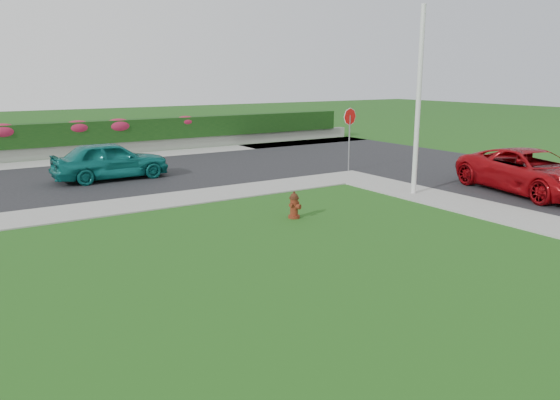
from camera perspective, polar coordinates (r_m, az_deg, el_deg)
ground at (r=10.59m, az=9.29°, el=-9.01°), size 120.00×120.00×0.00m
street_right at (r=22.13m, az=25.78°, el=1.48°), size 8.00×32.00×0.04m
curb_corner at (r=21.57m, az=7.23°, el=2.41°), size 2.00×2.00×0.04m
sidewalk_beyond at (r=27.12m, az=-20.39°, el=3.86°), size 34.00×2.00×0.04m
retaining_wall at (r=28.54m, az=-21.10°, el=4.79°), size 34.00×0.40×0.60m
hedge at (r=28.54m, az=-21.28°, el=6.49°), size 32.00×0.90×1.10m
fire_hydrant at (r=15.25m, az=1.50°, el=-0.57°), size 0.39×0.38×0.76m
suv_red at (r=20.09m, az=24.79°, el=2.71°), size 3.44×5.65×1.46m
sedan_teal at (r=21.69m, az=-17.30°, el=3.99°), size 4.29×1.78×1.45m
utility_pole at (r=18.52m, az=14.26°, el=9.84°), size 0.16×0.16×6.10m
stop_sign at (r=22.59m, az=7.30°, el=7.85°), size 0.71×0.12×2.63m
flower_clump_c at (r=27.99m, az=-27.04°, el=6.40°), size 1.43×0.92×0.71m
flower_clump_d at (r=28.51m, az=-20.38°, el=7.13°), size 1.36×0.87×0.68m
flower_clump_e at (r=29.00m, az=-16.54°, el=7.45°), size 1.44×0.93×0.72m
flower_clump_f at (r=30.22m, az=-9.86°, el=8.09°), size 1.20×0.77×0.60m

